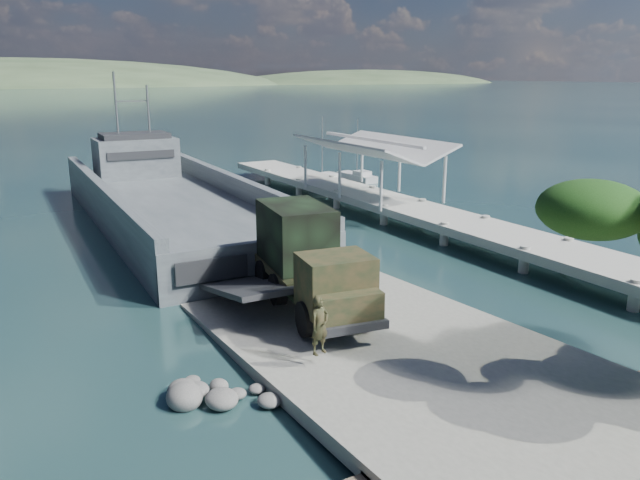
% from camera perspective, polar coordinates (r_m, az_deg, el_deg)
% --- Properties ---
extents(ground, '(1400.00, 1400.00, 0.00)m').
position_cam_1_polar(ground, '(22.92, 5.90, -10.04)').
color(ground, '#19373D').
rests_on(ground, ground).
extents(boat_ramp, '(10.00, 18.00, 0.50)m').
position_cam_1_polar(boat_ramp, '(22.09, 7.45, -10.37)').
color(boat_ramp, gray).
rests_on(boat_ramp, ground).
extents(shoreline_rocks, '(3.20, 5.60, 0.90)m').
position_cam_1_polar(shoreline_rocks, '(20.69, -9.44, -13.07)').
color(shoreline_rocks, '#5A5A57').
rests_on(shoreline_rocks, ground).
extents(distant_headlands, '(1000.00, 240.00, 48.00)m').
position_cam_1_polar(distant_headlands, '(580.20, -24.36, 12.70)').
color(distant_headlands, '#31472C').
rests_on(distant_headlands, ground).
extents(pier, '(6.40, 44.00, 6.10)m').
position_cam_1_polar(pier, '(44.36, 5.50, 4.41)').
color(pier, '#A8A89E').
rests_on(pier, ground).
extents(landing_craft, '(10.26, 36.15, 10.65)m').
position_cam_1_polar(landing_craft, '(42.44, -13.38, 2.59)').
color(landing_craft, '#444A51').
rests_on(landing_craft, ground).
extents(military_truck, '(3.81, 8.66, 3.88)m').
position_cam_1_polar(military_truck, '(25.09, -1.08, -1.78)').
color(military_truck, black).
rests_on(military_truck, boat_ramp).
extents(soldier, '(0.80, 0.62, 1.94)m').
position_cam_1_polar(soldier, '(20.29, -0.02, -8.83)').
color(soldier, black).
rests_on(soldier, boat_ramp).
extents(sailboat_near, '(1.53, 4.83, 5.83)m').
position_cam_1_polar(sailboat_near, '(58.69, 3.45, 5.75)').
color(sailboat_near, '#BABABA').
rests_on(sailboat_near, ground).
extents(sailboat_far, '(2.15, 5.21, 6.16)m').
position_cam_1_polar(sailboat_far, '(57.10, 0.29, 5.54)').
color(sailboat_far, '#BABABA').
rests_on(sailboat_far, ground).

